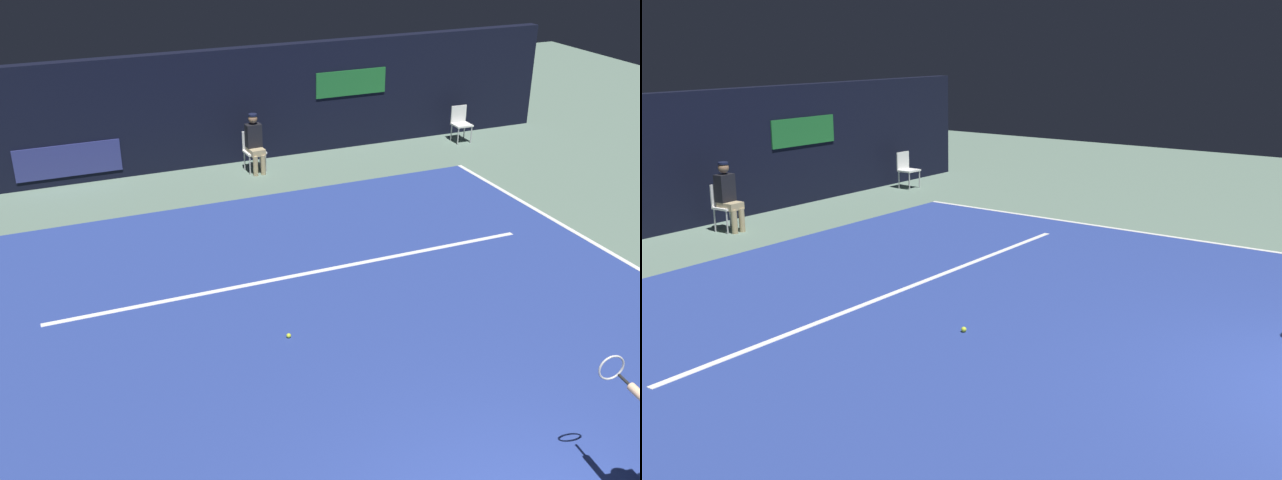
# 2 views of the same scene
# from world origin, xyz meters

# --- Properties ---
(ground_plane) EXTENTS (33.92, 33.92, 0.00)m
(ground_plane) POSITION_xyz_m (0.00, 4.49, 0.00)
(ground_plane) COLOR slate
(court_surface) EXTENTS (10.64, 10.97, 0.01)m
(court_surface) POSITION_xyz_m (0.00, 4.49, 0.01)
(court_surface) COLOR navy
(court_surface) RESTS_ON ground
(line_sideline_left) EXTENTS (0.10, 10.97, 0.01)m
(line_sideline_left) POSITION_xyz_m (5.27, 4.49, 0.01)
(line_sideline_left) COLOR white
(line_sideline_left) RESTS_ON court_surface
(line_service) EXTENTS (8.30, 0.10, 0.01)m
(line_service) POSITION_xyz_m (0.00, 6.41, 0.01)
(line_service) COLOR white
(line_service) RESTS_ON court_surface
(back_wall) EXTENTS (17.62, 0.33, 2.60)m
(back_wall) POSITION_xyz_m (-0.00, 12.35, 1.30)
(back_wall) COLOR black
(back_wall) RESTS_ON ground
(line_judge_on_chair) EXTENTS (0.46, 0.55, 1.32)m
(line_judge_on_chair) POSITION_xyz_m (0.83, 11.44, 0.69)
(line_judge_on_chair) COLOR white
(line_judge_on_chair) RESTS_ON ground
(courtside_chair_near) EXTENTS (0.45, 0.43, 0.88)m
(courtside_chair_near) POSITION_xyz_m (6.28, 11.58, 0.50)
(courtside_chair_near) COLOR white
(courtside_chair_near) RESTS_ON ground
(tennis_ball) EXTENTS (0.07, 0.07, 0.07)m
(tennis_ball) POSITION_xyz_m (-0.91, 4.70, 0.05)
(tennis_ball) COLOR #CCE033
(tennis_ball) RESTS_ON court_surface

